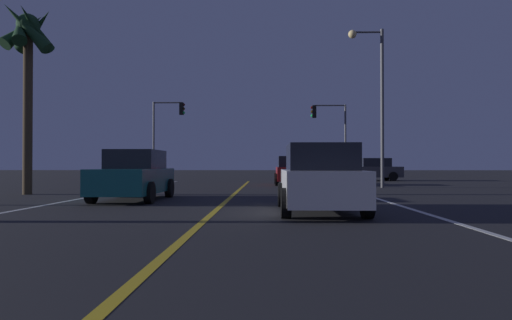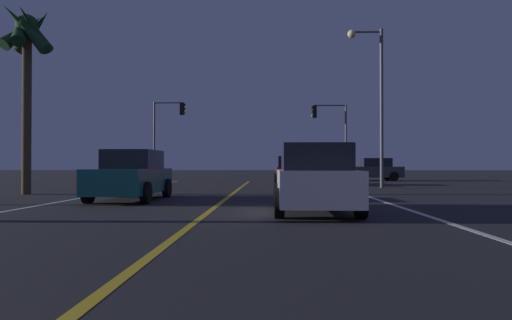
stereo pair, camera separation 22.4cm
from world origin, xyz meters
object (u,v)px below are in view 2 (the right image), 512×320
car_oncoming (132,176)px  traffic_light_near_left (168,123)px  traffic_light_near_right (330,125)px  car_lead_same_lane (314,180)px  palm_tree_left_mid (27,43)px  street_lamp_right_far (374,88)px  car_ahead_far (291,171)px  car_crossing_side (373,170)px

car_oncoming → traffic_light_near_left: 17.89m
traffic_light_near_right → car_oncoming: bearing=62.5°
car_lead_same_lane → palm_tree_left_mid: (-10.99, 6.31, 5.32)m
car_lead_same_lane → traffic_light_near_right: traffic_light_near_right is taller
traffic_light_near_right → street_lamp_right_far: bearing=96.8°
car_oncoming → street_lamp_right_far: size_ratio=0.52×
car_ahead_far → traffic_light_near_right: size_ratio=0.77×
car_crossing_side → traffic_light_near_left: 15.77m
car_ahead_far → traffic_light_near_left: traffic_light_near_left is taller
car_crossing_side → traffic_light_near_right: traffic_light_near_right is taller
car_oncoming → traffic_light_near_right: bearing=152.5°
car_crossing_side → car_ahead_far: size_ratio=1.00×
car_lead_same_lane → palm_tree_left_mid: size_ratio=0.55×
car_lead_same_lane → palm_tree_left_mid: palm_tree_left_mid is taller
car_oncoming → palm_tree_left_mid: bearing=-117.3°
car_lead_same_lane → car_crossing_side: 23.24m
car_ahead_far → car_oncoming: bearing=152.6°
car_lead_same_lane → traffic_light_near_left: bearing=22.5°
car_lead_same_lane → car_ahead_far: 15.16m
car_lead_same_lane → street_lamp_right_far: 13.36m
street_lamp_right_far → car_oncoming: bearing=39.1°
traffic_light_near_right → traffic_light_near_left: size_ratio=0.96×
palm_tree_left_mid → car_lead_same_lane: bearing=-29.9°
car_lead_same_lane → car_oncoming: bearing=57.9°
traffic_light_near_left → palm_tree_left_mid: size_ratio=0.75×
traffic_light_near_left → car_oncoming: bearing=-80.7°
car_crossing_side → traffic_light_near_left: (-15.34, -1.30, 3.45)m
car_crossing_side → traffic_light_near_left: bearing=4.8°
car_oncoming → car_crossing_side: same height
car_ahead_far → street_lamp_right_far: bearing=-128.4°
car_crossing_side → palm_tree_left_mid: size_ratio=0.55×
traffic_light_near_right → traffic_light_near_left: bearing=0.0°
car_crossing_side → street_lamp_right_far: bearing=77.1°
car_ahead_far → palm_tree_left_mid: (-11.14, -8.84, 5.32)m
street_lamp_right_far → traffic_light_near_right: bearing=-83.2°
car_oncoming → car_ahead_far: size_ratio=1.00×
car_oncoming → traffic_light_near_right: 19.81m
car_ahead_far → traffic_light_near_left: (-8.81, 5.81, 3.45)m
car_lead_same_lane → traffic_light_near_right: size_ratio=0.77×
car_ahead_far → car_crossing_side: bearing=-42.6°
car_lead_same_lane → street_lamp_right_far: (4.30, 11.86, 4.39)m
palm_tree_left_mid → car_crossing_side: bearing=42.1°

